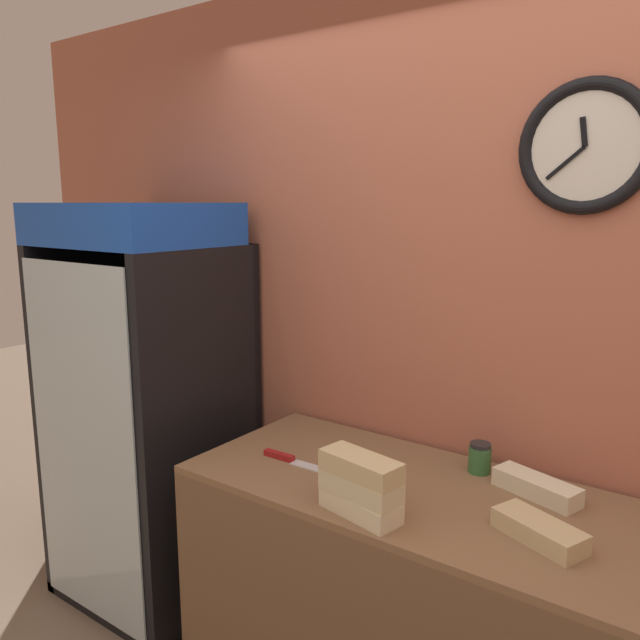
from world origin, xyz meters
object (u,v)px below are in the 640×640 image
(sandwich_stack_middle, at_px, (361,486))
(chefs_knife, at_px, (295,461))
(sandwich_flat_left, at_px, (539,531))
(sandwich_flat_right, at_px, (536,487))
(sandwich_stack_top, at_px, (361,466))
(beverage_cooler, at_px, (155,384))
(sandwich_stack_bottom, at_px, (360,505))
(condiment_jar, at_px, (480,458))

(sandwich_stack_middle, distance_m, chefs_knife, 0.44)
(sandwich_flat_left, height_order, sandwich_flat_right, sandwich_flat_right)
(sandwich_stack_top, xyz_separation_m, chefs_knife, (-0.39, 0.18, -0.15))
(beverage_cooler, bearing_deg, sandwich_flat_right, 4.17)
(sandwich_stack_bottom, distance_m, sandwich_stack_top, 0.12)
(beverage_cooler, bearing_deg, chefs_knife, -8.00)
(beverage_cooler, relative_size, sandwich_stack_top, 6.72)
(sandwich_stack_middle, xyz_separation_m, sandwich_stack_top, (0.00, 0.00, 0.06))
(sandwich_stack_top, bearing_deg, sandwich_stack_bottom, 0.00)
(sandwich_stack_bottom, distance_m, condiment_jar, 0.53)
(sandwich_stack_middle, relative_size, chefs_knife, 0.72)
(beverage_cooler, xyz_separation_m, sandwich_flat_right, (1.71, 0.12, -0.07))
(beverage_cooler, xyz_separation_m, sandwich_flat_left, (1.80, -0.14, -0.07))
(beverage_cooler, distance_m, sandwich_stack_bottom, 1.36)
(sandwich_stack_bottom, xyz_separation_m, sandwich_stack_top, (0.00, 0.00, 0.12))
(beverage_cooler, relative_size, sandwich_stack_bottom, 6.68)
(sandwich_flat_right, bearing_deg, condiment_jar, 163.67)
(beverage_cooler, height_order, condiment_jar, beverage_cooler)
(sandwich_stack_top, bearing_deg, sandwich_flat_left, 19.35)
(chefs_knife, bearing_deg, sandwich_stack_bottom, -24.78)
(chefs_knife, height_order, condiment_jar, condiment_jar)
(sandwich_stack_top, height_order, chefs_knife, sandwich_stack_top)
(sandwich_flat_right, xyz_separation_m, condiment_jar, (-0.22, 0.06, 0.02))
(condiment_jar, bearing_deg, sandwich_stack_top, -109.31)
(beverage_cooler, bearing_deg, sandwich_stack_top, -13.31)
(chefs_knife, bearing_deg, sandwich_stack_middle, -24.78)
(condiment_jar, bearing_deg, sandwich_flat_left, -47.30)
(sandwich_stack_bottom, bearing_deg, sandwich_stack_middle, 0.00)
(sandwich_stack_bottom, distance_m, chefs_knife, 0.44)
(beverage_cooler, distance_m, sandwich_flat_left, 1.81)
(sandwich_stack_bottom, bearing_deg, chefs_knife, 155.22)
(sandwich_stack_bottom, height_order, chefs_knife, sandwich_stack_bottom)
(sandwich_flat_left, bearing_deg, sandwich_flat_right, 108.51)
(sandwich_stack_middle, xyz_separation_m, sandwich_flat_left, (0.48, 0.17, -0.06))
(sandwich_flat_left, relative_size, condiment_jar, 2.63)
(beverage_cooler, xyz_separation_m, sandwich_stack_bottom, (1.32, -0.31, -0.07))
(sandwich_stack_bottom, height_order, sandwich_flat_left, sandwich_stack_bottom)
(sandwich_stack_bottom, xyz_separation_m, sandwich_flat_right, (0.39, 0.44, -0.00))
(sandwich_stack_top, relative_size, condiment_jar, 2.56)
(beverage_cooler, bearing_deg, sandwich_stack_middle, -13.31)
(sandwich_stack_top, bearing_deg, sandwich_flat_right, 48.15)
(sandwich_stack_bottom, xyz_separation_m, condiment_jar, (0.18, 0.50, 0.02))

